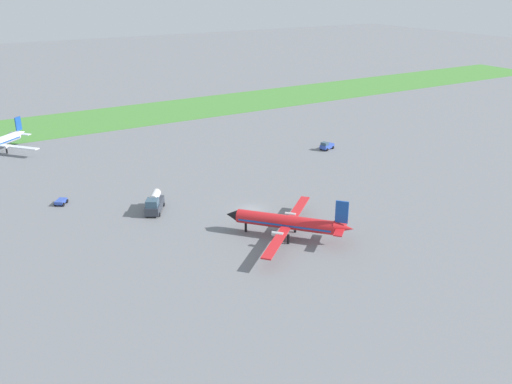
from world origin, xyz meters
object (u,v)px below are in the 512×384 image
fuel_truck_midfield (154,203)px  baggage_cart_by_runway (61,201)px  airplane_foreground_turboprop (288,222)px  pushback_tug_near_gate (327,146)px

fuel_truck_midfield → baggage_cart_by_runway: size_ratio=2.30×
airplane_foreground_turboprop → pushback_tug_near_gate: airplane_foreground_turboprop is taller
fuel_truck_midfield → airplane_foreground_turboprop: bearing=66.1°
pushback_tug_near_gate → fuel_truck_midfield: (-49.07, -14.10, 0.67)m
airplane_foreground_turboprop → fuel_truck_midfield: size_ratio=2.84×
airplane_foreground_turboprop → fuel_truck_midfield: bearing=-6.6°
airplane_foreground_turboprop → baggage_cart_by_runway: (-27.60, 32.56, -2.08)m
airplane_foreground_turboprop → fuel_truck_midfield: (-14.20, 20.75, -1.07)m
airplane_foreground_turboprop → baggage_cart_by_runway: bearing=-0.7°
airplane_foreground_turboprop → baggage_cart_by_runway: 42.74m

